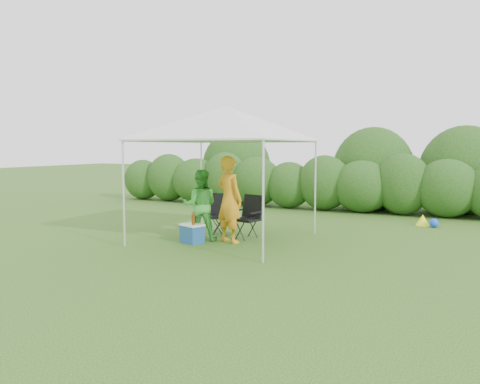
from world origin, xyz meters
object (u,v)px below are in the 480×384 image
at_px(chair_right, 249,214).
at_px(chair_left, 219,211).
at_px(man, 229,199).
at_px(cooler, 192,233).
at_px(woman, 200,205).
at_px(canopy, 226,124).

relative_size(chair_right, chair_left, 1.02).
bearing_deg(chair_left, man, -73.77).
xyz_separation_m(chair_left, cooler, (-0.01, -1.13, -0.32)).
distance_m(chair_left, man, 1.06).
relative_size(woman, cooler, 2.71).
height_order(woman, cooler, woman).
xyz_separation_m(canopy, chair_right, (0.36, 0.38, -1.93)).
xyz_separation_m(man, woman, (-0.65, -0.08, -0.15)).
bearing_deg(canopy, woman, -145.85).
bearing_deg(woman, man, 160.71).
distance_m(canopy, man, 1.59).
bearing_deg(man, chair_right, -85.24).
xyz_separation_m(chair_right, chair_left, (-0.82, 0.13, -0.01)).
bearing_deg(chair_left, woman, -114.72).
distance_m(canopy, chair_left, 2.06).
bearing_deg(chair_right, woman, -125.77).
height_order(man, woman, man).
xyz_separation_m(chair_right, man, (-0.17, -0.62, 0.37)).
xyz_separation_m(woman, cooler, (-0.02, -0.31, -0.55)).
height_order(canopy, cooler, canopy).
relative_size(man, woman, 1.19).
bearing_deg(canopy, chair_left, 132.15).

